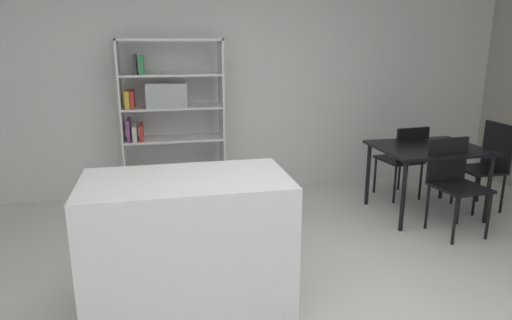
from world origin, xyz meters
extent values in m
plane|color=silver|center=(0.00, 0.00, 0.00)|extent=(10.32, 10.32, 0.00)
cube|color=white|center=(0.00, 2.80, 1.28)|extent=(7.49, 0.06, 2.57)
cube|color=white|center=(-0.51, 0.29, 0.47)|extent=(1.36, 0.76, 0.94)
cube|color=white|center=(-1.05, 2.48, 0.91)|extent=(0.02, 0.38, 1.83)
cube|color=white|center=(0.05, 2.48, 0.91)|extent=(0.02, 0.38, 1.83)
cube|color=white|center=(-0.50, 2.48, 1.82)|extent=(1.12, 0.38, 0.02)
cube|color=white|center=(-0.50, 2.48, 0.01)|extent=(1.12, 0.38, 0.02)
cube|color=white|center=(-0.50, 2.48, 0.38)|extent=(1.07, 0.38, 0.02)
cube|color=white|center=(-0.50, 2.48, 0.74)|extent=(1.07, 0.38, 0.02)
cube|color=white|center=(-0.50, 2.48, 1.09)|extent=(1.07, 0.38, 0.02)
cube|color=white|center=(-0.50, 2.48, 1.45)|extent=(1.07, 0.38, 0.02)
cube|color=#38383D|center=(-0.97, 2.48, 0.12)|extent=(0.05, 0.32, 0.19)
cube|color=#338E4C|center=(-0.90, 2.48, 0.14)|extent=(0.05, 0.32, 0.24)
cube|color=gold|center=(-0.83, 2.48, 0.15)|extent=(0.05, 0.32, 0.26)
cube|color=#8E4793|center=(-0.98, 2.48, 0.86)|extent=(0.03, 0.32, 0.23)
cube|color=silver|center=(-0.92, 2.48, 0.83)|extent=(0.05, 0.32, 0.16)
cube|color=red|center=(-0.85, 2.48, 0.83)|extent=(0.04, 0.32, 0.17)
cube|color=gold|center=(-0.97, 2.48, 1.20)|extent=(0.05, 0.32, 0.19)
cube|color=red|center=(-0.92, 2.48, 1.20)|extent=(0.04, 0.32, 0.18)
cube|color=#38383D|center=(-0.87, 2.48, 1.57)|extent=(0.03, 0.32, 0.21)
cube|color=#338E4C|center=(-0.80, 2.48, 1.56)|extent=(0.05, 0.32, 0.19)
cube|color=#B7BABC|center=(-0.56, 2.48, 1.23)|extent=(0.44, 0.32, 0.26)
cube|color=black|center=(2.08, 1.51, 0.72)|extent=(1.07, 0.88, 0.03)
cylinder|color=black|center=(1.61, 1.13, 0.35)|extent=(0.04, 0.04, 0.71)
cylinder|color=black|center=(2.56, 1.13, 0.35)|extent=(0.04, 0.04, 0.71)
cylinder|color=black|center=(1.61, 1.89, 0.35)|extent=(0.04, 0.04, 0.71)
cylinder|color=black|center=(2.56, 1.89, 0.35)|extent=(0.04, 0.04, 0.71)
cube|color=black|center=(2.08, 2.07, 0.45)|extent=(0.46, 0.50, 0.03)
cube|color=black|center=(2.11, 1.86, 0.67)|extent=(0.41, 0.08, 0.41)
cylinder|color=black|center=(2.23, 2.29, 0.22)|extent=(0.03, 0.03, 0.44)
cylinder|color=black|center=(1.89, 2.25, 0.22)|extent=(0.03, 0.03, 0.44)
cylinder|color=black|center=(2.28, 1.89, 0.22)|extent=(0.03, 0.03, 0.44)
cylinder|color=black|center=(1.93, 1.85, 0.22)|extent=(0.03, 0.03, 0.44)
cube|color=black|center=(2.08, 0.95, 0.47)|extent=(0.48, 0.48, 0.03)
cube|color=black|center=(2.06, 1.16, 0.69)|extent=(0.44, 0.07, 0.42)
cylinder|color=black|center=(1.91, 0.75, 0.23)|extent=(0.03, 0.03, 0.46)
cylinder|color=black|center=(2.29, 0.78, 0.23)|extent=(0.03, 0.03, 0.46)
cylinder|color=black|center=(1.88, 1.13, 0.23)|extent=(0.03, 0.03, 0.46)
cylinder|color=black|center=(2.25, 1.16, 0.23)|extent=(0.03, 0.03, 0.46)
cube|color=black|center=(2.74, 1.51, 0.45)|extent=(0.40, 0.43, 0.03)
cube|color=black|center=(2.92, 1.51, 0.71)|extent=(0.03, 0.43, 0.50)
cylinder|color=black|center=(2.57, 1.70, 0.22)|extent=(0.03, 0.03, 0.43)
cylinder|color=black|center=(2.56, 1.33, 0.22)|extent=(0.03, 0.03, 0.43)
cylinder|color=black|center=(2.91, 1.69, 0.22)|extent=(0.03, 0.03, 0.43)
cylinder|color=black|center=(2.90, 1.33, 0.22)|extent=(0.03, 0.03, 0.43)
camera|label=1|loc=(-0.66, -2.57, 1.81)|focal=31.63mm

